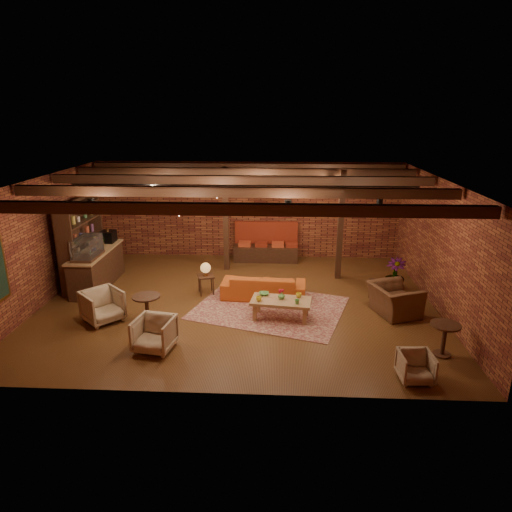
{
  "coord_description": "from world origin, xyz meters",
  "views": [
    {
      "loc": [
        1.0,
        -10.92,
        4.81
      ],
      "look_at": [
        0.44,
        0.2,
        1.22
      ],
      "focal_mm": 32.0,
      "sensor_mm": 36.0,
      "label": 1
    }
  ],
  "objects_px": {
    "round_table_left": "(147,304)",
    "round_table_right": "(444,335)",
    "armchair_right": "(395,295)",
    "armchair_far": "(416,365)",
    "side_table_lamp": "(206,270)",
    "armchair_a": "(102,304)",
    "side_table_book": "(377,282)",
    "armchair_b": "(154,332)",
    "plant_tall": "(398,243)",
    "coffee_table": "(280,302)",
    "sofa": "(264,286)"
  },
  "relations": [
    {
      "from": "armchair_far",
      "to": "armchair_b",
      "type": "bearing_deg",
      "value": 167.21
    },
    {
      "from": "round_table_left",
      "to": "round_table_right",
      "type": "distance_m",
      "value": 6.56
    },
    {
      "from": "round_table_left",
      "to": "plant_tall",
      "type": "height_order",
      "value": "plant_tall"
    },
    {
      "from": "side_table_lamp",
      "to": "armchair_right",
      "type": "relative_size",
      "value": 0.77
    },
    {
      "from": "plant_tall",
      "to": "armchair_b",
      "type": "bearing_deg",
      "value": -148.23
    },
    {
      "from": "armchair_a",
      "to": "side_table_lamp",
      "type": "bearing_deg",
      "value": -6.78
    },
    {
      "from": "side_table_lamp",
      "to": "armchair_a",
      "type": "distance_m",
      "value": 2.84
    },
    {
      "from": "armchair_a",
      "to": "plant_tall",
      "type": "relative_size",
      "value": 0.31
    },
    {
      "from": "armchair_b",
      "to": "armchair_far",
      "type": "relative_size",
      "value": 1.28
    },
    {
      "from": "sofa",
      "to": "coffee_table",
      "type": "bearing_deg",
      "value": 113.43
    },
    {
      "from": "armchair_right",
      "to": "armchair_far",
      "type": "relative_size",
      "value": 1.86
    },
    {
      "from": "sofa",
      "to": "armchair_b",
      "type": "bearing_deg",
      "value": 56.96
    },
    {
      "from": "round_table_left",
      "to": "round_table_right",
      "type": "bearing_deg",
      "value": -10.46
    },
    {
      "from": "coffee_table",
      "to": "side_table_lamp",
      "type": "relative_size",
      "value": 1.69
    },
    {
      "from": "armchair_a",
      "to": "armchair_b",
      "type": "height_order",
      "value": "armchair_a"
    },
    {
      "from": "round_table_right",
      "to": "armchair_a",
      "type": "bearing_deg",
      "value": 170.77
    },
    {
      "from": "armchair_b",
      "to": "plant_tall",
      "type": "bearing_deg",
      "value": 41.8
    },
    {
      "from": "round_table_left",
      "to": "side_table_book",
      "type": "relative_size",
      "value": 1.41
    },
    {
      "from": "armchair_a",
      "to": "sofa",
      "type": "bearing_deg",
      "value": -23.27
    },
    {
      "from": "side_table_lamp",
      "to": "armchair_b",
      "type": "height_order",
      "value": "side_table_lamp"
    },
    {
      "from": "armchair_b",
      "to": "armchair_a",
      "type": "bearing_deg",
      "value": 150.8
    },
    {
      "from": "coffee_table",
      "to": "side_table_lamp",
      "type": "bearing_deg",
      "value": 144.22
    },
    {
      "from": "round_table_left",
      "to": "plant_tall",
      "type": "xyz_separation_m",
      "value": [
        6.29,
        2.32,
        0.93
      ]
    },
    {
      "from": "sofa",
      "to": "round_table_left",
      "type": "distance_m",
      "value": 3.15
    },
    {
      "from": "armchair_right",
      "to": "armchair_far",
      "type": "height_order",
      "value": "armchair_right"
    },
    {
      "from": "sofa",
      "to": "armchair_b",
      "type": "xyz_separation_m",
      "value": [
        -2.18,
        -2.9,
        0.07
      ]
    },
    {
      "from": "round_table_right",
      "to": "side_table_lamp",
      "type": "bearing_deg",
      "value": 150.45
    },
    {
      "from": "side_table_book",
      "to": "plant_tall",
      "type": "distance_m",
      "value": 1.24
    },
    {
      "from": "round_table_right",
      "to": "plant_tall",
      "type": "distance_m",
      "value": 3.64
    },
    {
      "from": "sofa",
      "to": "round_table_right",
      "type": "xyz_separation_m",
      "value": [
        3.76,
        -2.83,
        0.14
      ]
    },
    {
      "from": "armchair_b",
      "to": "round_table_right",
      "type": "relative_size",
      "value": 1.13
    },
    {
      "from": "round_table_right",
      "to": "armchair_far",
      "type": "bearing_deg",
      "value": -130.67
    },
    {
      "from": "side_table_book",
      "to": "side_table_lamp",
      "type": "bearing_deg",
      "value": -179.84
    },
    {
      "from": "round_table_left",
      "to": "coffee_table",
      "type": "bearing_deg",
      "value": 6.9
    },
    {
      "from": "armchair_right",
      "to": "side_table_book",
      "type": "bearing_deg",
      "value": -8.74
    },
    {
      "from": "armchair_right",
      "to": "armchair_far",
      "type": "distance_m",
      "value": 2.93
    },
    {
      "from": "side_table_lamp",
      "to": "round_table_left",
      "type": "distance_m",
      "value": 2.16
    },
    {
      "from": "round_table_right",
      "to": "armchair_far",
      "type": "relative_size",
      "value": 1.13
    },
    {
      "from": "armchair_b",
      "to": "armchair_far",
      "type": "bearing_deg",
      "value": 0.24
    },
    {
      "from": "side_table_book",
      "to": "round_table_right",
      "type": "height_order",
      "value": "round_table_right"
    },
    {
      "from": "side_table_lamp",
      "to": "armchair_right",
      "type": "height_order",
      "value": "armchair_right"
    },
    {
      "from": "armchair_b",
      "to": "side_table_lamp",
      "type": "bearing_deg",
      "value": 89.06
    },
    {
      "from": "armchair_far",
      "to": "sofa",
      "type": "bearing_deg",
      "value": 124.91
    },
    {
      "from": "round_table_right",
      "to": "armchair_far",
      "type": "xyz_separation_m",
      "value": [
        -0.82,
        -0.95,
        -0.16
      ]
    },
    {
      "from": "side_table_lamp",
      "to": "armchair_b",
      "type": "bearing_deg",
      "value": -100.98
    },
    {
      "from": "armchair_b",
      "to": "plant_tall",
      "type": "distance_m",
      "value": 6.88
    },
    {
      "from": "side_table_book",
      "to": "plant_tall",
      "type": "relative_size",
      "value": 0.17
    },
    {
      "from": "side_table_book",
      "to": "armchair_far",
      "type": "xyz_separation_m",
      "value": [
        -0.07,
        -3.99,
        -0.1
      ]
    },
    {
      "from": "sofa",
      "to": "side_table_lamp",
      "type": "xyz_separation_m",
      "value": [
        -1.58,
        0.2,
        0.35
      ]
    },
    {
      "from": "armchair_b",
      "to": "armchair_far",
      "type": "height_order",
      "value": "armchair_b"
    }
  ]
}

